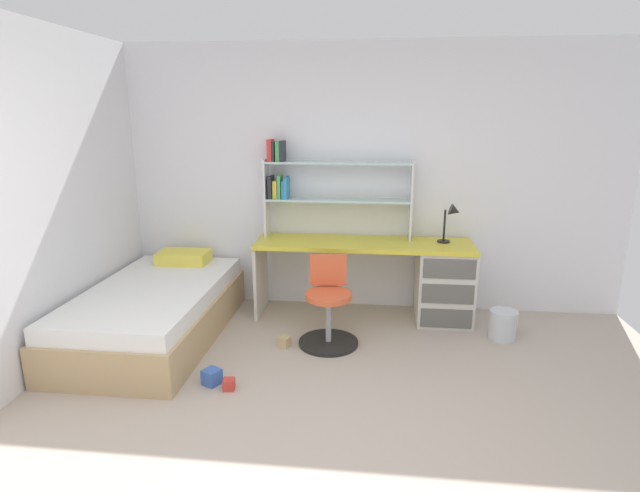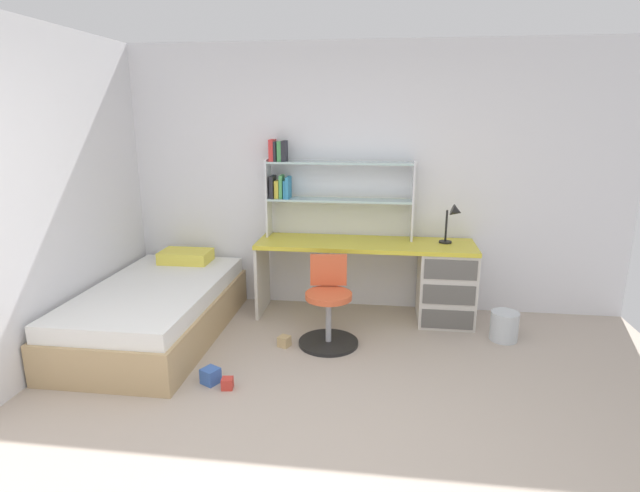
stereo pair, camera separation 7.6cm
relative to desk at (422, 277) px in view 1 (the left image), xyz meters
The scene contains 11 objects.
ground_plane 2.50m from the desk, 107.60° to the right, with size 5.44×6.32×0.02m, color #B2A393.
room_shell 2.41m from the desk, 150.51° to the right, with size 5.44×6.32×2.62m.
desk is the anchor object (origin of this frame).
bookshelf_hutch 1.37m from the desk, behind, with size 1.44×0.22×0.95m.
desk_lamp 0.64m from the desk, ahead, with size 0.20×0.17×0.38m.
swivel_chair 1.07m from the desk, 142.30° to the right, with size 0.52×0.52×0.76m.
bed_platform 2.50m from the desk, 163.90° to the right, with size 1.10×1.99×0.60m.
waste_bin 0.85m from the desk, 28.94° to the right, with size 0.24×0.24×0.26m, color silver.
toy_block_blue_0 2.21m from the desk, 138.43° to the right, with size 0.12×0.12×0.12m, color #3860B7.
toy_block_red_1 2.15m from the desk, 134.51° to the right, with size 0.08×0.08×0.08m, color red.
toy_block_natural_2 1.49m from the desk, 147.46° to the right, with size 0.09×0.09×0.09m, color tan.
Camera 1 is at (0.29, -2.37, 1.95)m, focal length 28.39 mm.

